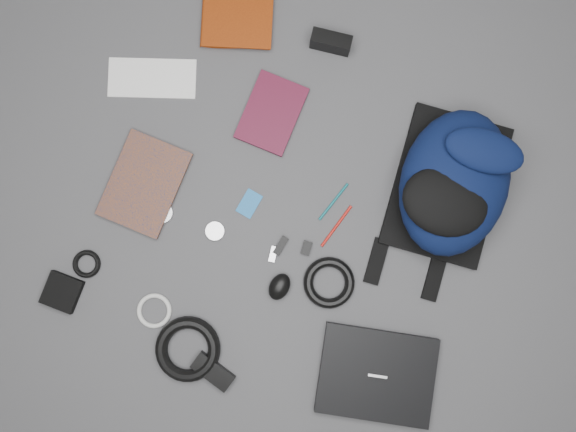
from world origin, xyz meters
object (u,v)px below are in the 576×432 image
at_px(comic_book, 113,171).
at_px(dvd_case, 272,113).
at_px(textbook_red, 203,0).
at_px(compact_camera, 331,42).
at_px(backpack, 454,183).
at_px(mouse, 279,287).
at_px(laptop, 377,375).
at_px(power_brick, 213,371).
at_px(pouch, 62,292).

xyz_separation_m(comic_book, dvd_case, (0.32, 0.34, -0.00)).
height_order(textbook_red, comic_book, textbook_red).
height_order(dvd_case, compact_camera, compact_camera).
xyz_separation_m(backpack, dvd_case, (-0.53, -0.03, -0.08)).
bearing_deg(backpack, mouse, -132.98).
bearing_deg(laptop, dvd_case, 120.34).
bearing_deg(dvd_case, mouse, -64.93).
bearing_deg(textbook_red, power_brick, -85.17).
height_order(backpack, mouse, backpack).
bearing_deg(compact_camera, textbook_red, 174.45).
bearing_deg(power_brick, textbook_red, 128.53).
xyz_separation_m(dvd_case, compact_camera, (0.06, 0.25, 0.02)).
bearing_deg(mouse, backpack, 58.66).
relative_size(laptop, power_brick, 2.64).
height_order(laptop, mouse, mouse).
relative_size(dvd_case, power_brick, 1.76).
bearing_deg(pouch, power_brick, -1.08).
relative_size(laptop, mouse, 4.05).
distance_m(laptop, compact_camera, 0.93).
relative_size(power_brick, pouch, 1.25).
bearing_deg(pouch, compact_camera, 69.30).
relative_size(comic_book, dvd_case, 1.25).
xyz_separation_m(backpack, textbook_red, (-0.84, 0.17, -0.08)).
xyz_separation_m(backpack, compact_camera, (-0.46, 0.22, -0.06)).
bearing_deg(comic_book, textbook_red, 85.59).
xyz_separation_m(laptop, pouch, (-0.87, -0.18, -0.00)).
xyz_separation_m(backpack, power_brick, (-0.35, -0.74, -0.08)).
relative_size(compact_camera, pouch, 1.20).
relative_size(textbook_red, mouse, 3.50).
distance_m(power_brick, pouch, 0.47).
xyz_separation_m(dvd_case, pouch, (-0.30, -0.70, 0.00)).
bearing_deg(laptop, textbook_red, 123.46).
bearing_deg(backpack, dvd_case, 173.01).
relative_size(comic_book, compact_camera, 2.30).
relative_size(comic_book, pouch, 2.75).
bearing_deg(comic_book, pouch, -89.54).
bearing_deg(comic_book, laptop, -15.07).
bearing_deg(power_brick, comic_book, 153.64).
xyz_separation_m(mouse, power_brick, (-0.06, -0.29, -0.01)).
relative_size(backpack, pouch, 4.71).
xyz_separation_m(power_brick, pouch, (-0.47, 0.01, -0.00)).
height_order(compact_camera, mouse, compact_camera).
height_order(backpack, textbook_red, backpack).
bearing_deg(power_brick, mouse, 88.27).
bearing_deg(comic_book, mouse, -12.19).
bearing_deg(compact_camera, laptop, -68.69).
relative_size(backpack, compact_camera, 3.93).
xyz_separation_m(dvd_case, power_brick, (0.17, -0.71, 0.01)).
relative_size(backpack, laptop, 1.42).
height_order(power_brick, pouch, power_brick).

